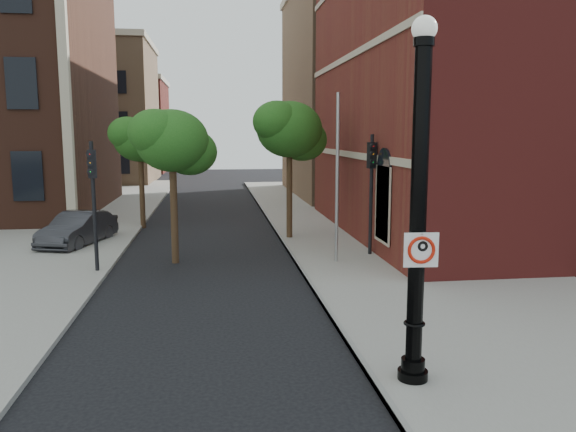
{
  "coord_description": "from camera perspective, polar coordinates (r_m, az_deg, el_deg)",
  "views": [
    {
      "loc": [
        -0.68,
        -9.07,
        4.38
      ],
      "look_at": [
        0.8,
        2.0,
        2.72
      ],
      "focal_mm": 35.0,
      "sensor_mm": 36.0,
      "label": 1
    }
  ],
  "objects": [
    {
      "name": "ground",
      "position": [
        10.09,
        -3.12,
        -17.29
      ],
      "size": [
        120.0,
        120.0,
        0.0
      ],
      "primitive_type": "plane",
      "color": "black",
      "rests_on": "ground"
    },
    {
      "name": "sidewalk_right",
      "position": [
        20.66,
        11.46,
        -3.81
      ],
      "size": [
        8.0,
        60.0,
        0.12
      ],
      "primitive_type": "cube",
      "color": "gray",
      "rests_on": "ground"
    },
    {
      "name": "sidewalk_left",
      "position": [
        28.65,
        -24.4,
        -1.01
      ],
      "size": [
        10.0,
        50.0,
        0.12
      ],
      "primitive_type": "cube",
      "color": "gray",
      "rests_on": "ground"
    },
    {
      "name": "curb_edge",
      "position": [
        19.74,
        0.53,
        -4.19
      ],
      "size": [
        0.1,
        60.0,
        0.14
      ],
      "primitive_type": "cube",
      "color": "gray",
      "rests_on": "ground"
    },
    {
      "name": "bg_building_tan_a",
      "position": [
        54.29,
        -19.94,
        9.63
      ],
      "size": [
        12.0,
        12.0,
        12.0
      ],
      "primitive_type": "cube",
      "color": "#9B7655",
      "rests_on": "ground"
    },
    {
      "name": "bg_building_red",
      "position": [
        68.02,
        -17.39,
        8.56
      ],
      "size": [
        12.0,
        12.0,
        10.0
      ],
      "primitive_type": "cube",
      "color": "maroon",
      "rests_on": "ground"
    },
    {
      "name": "bg_building_tan_b",
      "position": [
        42.56,
        15.81,
        11.64
      ],
      "size": [
        22.0,
        14.0,
        14.0
      ],
      "primitive_type": "cube",
      "color": "#9B7655",
      "rests_on": "ground"
    },
    {
      "name": "lamppost",
      "position": [
        9.65,
        13.05,
        -0.72
      ],
      "size": [
        0.53,
        0.53,
        6.24
      ],
      "color": "black",
      "rests_on": "ground"
    },
    {
      "name": "no_parking_sign",
      "position": [
        9.59,
        13.38,
        -3.35
      ],
      "size": [
        0.59,
        0.09,
        0.59
      ],
      "rotation": [
        0.0,
        0.0,
        -0.08
      ],
      "color": "white",
      "rests_on": "ground"
    },
    {
      "name": "parked_car",
      "position": [
        23.4,
        -20.55,
        -1.24
      ],
      "size": [
        2.5,
        4.28,
        1.33
      ],
      "primitive_type": "imported",
      "rotation": [
        0.0,
        0.0,
        -0.29
      ],
      "color": "#2A2A2F",
      "rests_on": "ground"
    },
    {
      "name": "traffic_signal_left",
      "position": [
        18.21,
        -19.2,
        2.94
      ],
      "size": [
        0.3,
        0.36,
        4.14
      ],
      "rotation": [
        0.0,
        0.0,
        0.2
      ],
      "color": "black",
      "rests_on": "ground"
    },
    {
      "name": "traffic_signal_right",
      "position": [
        19.82,
        8.48,
        4.12
      ],
      "size": [
        0.32,
        0.37,
        4.34
      ],
      "rotation": [
        0.0,
        0.0,
        0.21
      ],
      "color": "black",
      "rests_on": "ground"
    },
    {
      "name": "utility_pole",
      "position": [
        18.55,
        5.01,
        3.64
      ],
      "size": [
        0.11,
        0.11,
        5.68
      ],
      "primitive_type": "cylinder",
      "color": "#999999",
      "rests_on": "ground"
    },
    {
      "name": "street_tree_a",
      "position": [
        19.12,
        -11.59,
        7.33
      ],
      "size": [
        2.86,
        2.59,
        5.16
      ],
      "color": "#362215",
      "rests_on": "ground"
    },
    {
      "name": "street_tree_b",
      "position": [
        26.72,
        -14.72,
        7.42
      ],
      "size": [
        2.84,
        2.57,
        5.12
      ],
      "color": "#362215",
      "rests_on": "ground"
    },
    {
      "name": "street_tree_c",
      "position": [
        22.88,
        0.22,
        8.64
      ],
      "size": [
        3.14,
        2.84,
        5.66
      ],
      "color": "#362215",
      "rests_on": "ground"
    }
  ]
}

